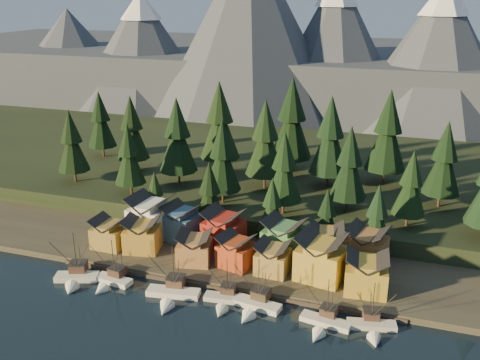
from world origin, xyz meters
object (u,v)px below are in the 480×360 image
(boat_0, at_px, (75,272))
(boat_6, at_px, (373,322))
(boat_3, at_px, (225,295))
(boat_5, at_px, (324,318))
(house_back_0, at_px, (150,215))
(house_back_1, at_px, (182,221))
(house_front_1, at_px, (142,233))
(boat_2, at_px, (171,289))
(boat_4, at_px, (255,300))
(boat_1, at_px, (110,275))
(house_front_0, at_px, (109,232))

(boat_0, height_order, boat_6, boat_0)
(boat_3, xyz_separation_m, boat_5, (21.36, -1.82, 0.02))
(boat_0, height_order, house_back_0, house_back_0)
(house_back_1, bearing_deg, boat_5, -18.94)
(boat_6, distance_m, house_front_1, 59.48)
(boat_0, xyz_separation_m, boat_2, (23.81, 0.58, -0.26))
(boat_5, relative_size, boat_6, 1.06)
(boat_2, height_order, boat_4, boat_2)
(boat_2, bearing_deg, boat_6, -6.10)
(boat_1, height_order, house_back_0, house_back_0)
(boat_3, relative_size, house_back_0, 1.00)
(boat_5, bearing_deg, house_front_0, 174.15)
(house_back_0, bearing_deg, house_front_1, -70.73)
(boat_3, bearing_deg, boat_6, -5.04)
(boat_1, height_order, boat_5, boat_1)
(boat_1, relative_size, boat_3, 1.07)
(boat_0, distance_m, house_back_1, 29.97)
(boat_0, distance_m, boat_4, 42.25)
(boat_3, relative_size, boat_6, 1.01)
(boat_1, bearing_deg, boat_2, 3.70)
(boat_0, xyz_separation_m, house_back_1, (15.26, 25.51, 3.81))
(house_front_1, bearing_deg, house_front_0, 175.06)
(house_back_1, bearing_deg, boat_1, -94.35)
(boat_1, relative_size, house_front_1, 1.21)
(boat_6, bearing_deg, house_front_1, 154.22)
(house_front_1, bearing_deg, boat_4, -34.41)
(boat_1, relative_size, house_back_1, 1.18)
(boat_1, bearing_deg, house_front_0, 127.91)
(boat_0, distance_m, boat_3, 35.60)
(boat_2, bearing_deg, boat_3, 0.22)
(boat_6, bearing_deg, boat_3, 168.00)
(boat_1, height_order, boat_6, boat_1)
(boat_2, distance_m, boat_3, 11.85)
(house_front_0, bearing_deg, house_back_1, 34.08)
(boat_6, distance_m, house_front_0, 67.75)
(boat_6, xyz_separation_m, house_back_1, (-50.90, 23.19, 4.41))
(boat_6, bearing_deg, boat_2, 170.44)
(boat_1, bearing_deg, boat_6, 7.94)
(boat_6, bearing_deg, boat_0, 170.09)
(house_front_0, bearing_deg, boat_0, -87.93)
(boat_2, xyz_separation_m, boat_3, (11.70, 1.79, -0.37))
(boat_4, bearing_deg, house_front_0, 170.97)
(house_front_0, xyz_separation_m, house_back_0, (6.70, 9.45, 1.63))
(boat_1, bearing_deg, boat_5, 5.99)
(boat_5, xyz_separation_m, house_front_1, (-48.34, 16.00, 4.03))
(house_back_0, bearing_deg, boat_6, -14.96)
(boat_3, xyz_separation_m, house_front_0, (-35.70, 13.24, 3.64))
(boat_0, xyz_separation_m, boat_1, (8.21, 1.51, -0.23))
(boat_6, bearing_deg, boat_4, 168.83)
(boat_4, bearing_deg, house_back_0, 155.90)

